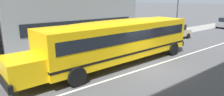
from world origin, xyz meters
TOP-DOWN VIEW (x-y plane):
  - ground_plane at (0.00, 0.00)m, footprint 400.00×400.00m
  - sidewalk_far at (0.00, 7.05)m, footprint 120.00×3.00m
  - lane_centreline at (0.00, 0.00)m, footprint 110.00×0.16m
  - school_bus at (-0.69, 1.86)m, footprint 13.83×3.29m
  - parked_car_beige_under_tree at (10.10, 4.56)m, footprint 3.99×2.06m
  - street_lamp at (12.98, 6.35)m, footprint 0.44×0.44m

SIDE VIEW (x-z plane):
  - ground_plane at x=0.00m, z-range 0.00..0.00m
  - lane_centreline at x=0.00m, z-range 0.00..0.01m
  - sidewalk_far at x=0.00m, z-range 0.00..0.01m
  - parked_car_beige_under_tree at x=10.10m, z-range 0.02..1.66m
  - school_bus at x=-0.69m, z-range 0.29..3.36m
  - street_lamp at x=12.98m, z-range 0.91..7.71m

